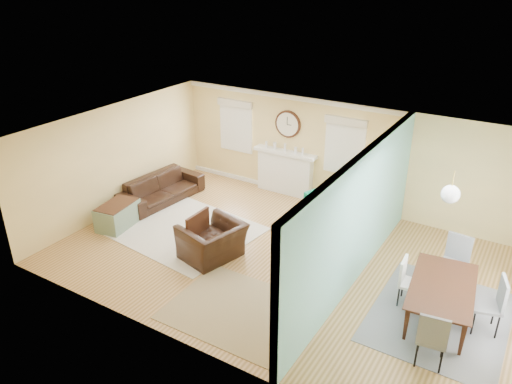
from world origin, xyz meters
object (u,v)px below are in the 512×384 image
(eames_chair, at_px, (212,241))
(credenza, at_px, (364,226))
(sofa, at_px, (162,189))
(dining_table, at_px, (442,302))
(green_chair, at_px, (326,206))

(eames_chair, distance_m, credenza, 3.27)
(sofa, distance_m, dining_table, 7.21)
(dining_table, bearing_deg, sofa, 75.23)
(green_chair, height_order, dining_table, green_chair)
(green_chair, bearing_deg, credenza, 175.77)
(credenza, bearing_deg, sofa, -172.37)
(sofa, height_order, green_chair, green_chair)
(sofa, bearing_deg, dining_table, -92.64)
(green_chair, relative_size, credenza, 0.50)
(eames_chair, distance_m, dining_table, 4.47)
(credenza, bearing_deg, dining_table, -40.35)
(sofa, relative_size, green_chair, 2.90)
(sofa, distance_m, eames_chair, 3.10)
(eames_chair, distance_m, green_chair, 3.03)
(sofa, xyz_separation_m, eames_chair, (2.69, -1.52, 0.05))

